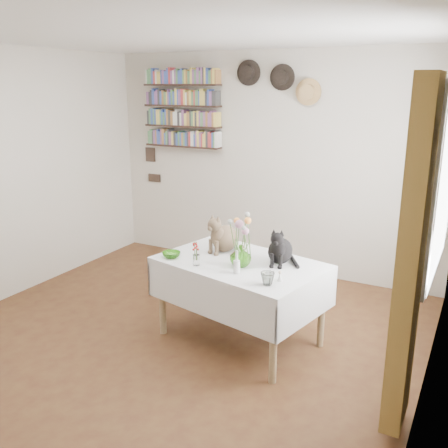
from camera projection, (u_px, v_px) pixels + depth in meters
The scene contains 16 objects.
room at pixel (153, 204), 3.80m from camera, with size 4.08×4.58×2.58m.
window at pixel (443, 191), 3.55m from camera, with size 0.12×1.52×1.32m.
curtain at pixel (411, 261), 2.87m from camera, with size 0.12×0.38×2.10m, color brown.
dining_table at pixel (240, 281), 4.17m from camera, with size 1.49×1.12×0.71m.
tabby_cat at pixel (225, 231), 4.35m from camera, with size 0.23×0.30×0.35m, color brown, non-canonical shape.
black_cat at pixel (280, 244), 4.06m from camera, with size 0.21×0.27×0.32m, color black, non-canonical shape.
flower_vase at pixel (241, 256), 3.99m from camera, with size 0.17×0.17×0.18m, color #79D543.
green_bowl at pixel (171, 255), 4.22m from camera, with size 0.15×0.15×0.05m, color #79D543.
drinking_glass at pixel (267, 279), 3.64m from camera, with size 0.10×0.10×0.10m, color white.
candlestick at pixel (237, 266), 3.86m from camera, with size 0.05×0.05×0.19m.
berry_jar at pixel (196, 254), 4.02m from camera, with size 0.06×0.06×0.22m.
porcelain_figurine at pixel (280, 276), 3.71m from camera, with size 0.04×0.04×0.08m.
flower_bouquet at pixel (242, 226), 3.93m from camera, with size 0.17×0.13×0.39m.
bookshelf_unit at pixel (182, 109), 5.97m from camera, with size 1.00×0.16×0.91m.
wall_hats at pixel (278, 80), 5.36m from camera, with size 0.98×0.09×0.48m.
wall_art_plaques at pixel (152, 164), 6.47m from camera, with size 0.21×0.02×0.44m.
Camera 1 is at (2.22, -3.01, 2.13)m, focal length 40.00 mm.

